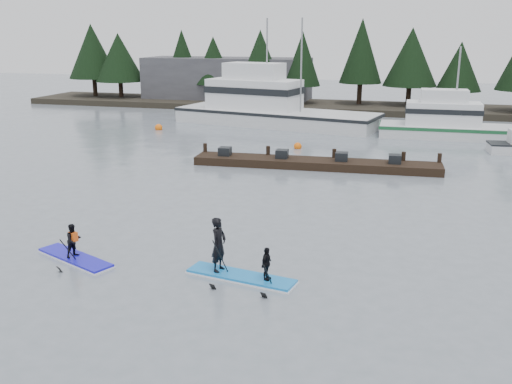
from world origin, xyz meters
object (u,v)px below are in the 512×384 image
(fishing_boat_medium, at_px, (456,131))
(floating_dock, at_px, (316,164))
(paddleboard_solo, at_px, (74,249))
(paddleboard_duo, at_px, (234,259))
(fishing_boat_large, at_px, (270,116))

(fishing_boat_medium, height_order, floating_dock, fishing_boat_medium)
(paddleboard_solo, bearing_deg, paddleboard_duo, 24.13)
(paddleboard_duo, bearing_deg, floating_dock, 100.30)
(fishing_boat_medium, bearing_deg, floating_dock, -125.33)
(fishing_boat_large, bearing_deg, fishing_boat_medium, 2.52)
(fishing_boat_large, distance_m, paddleboard_duo, 31.83)
(paddleboard_solo, bearing_deg, floating_dock, 93.89)
(floating_dock, distance_m, paddleboard_solo, 17.15)
(fishing_boat_medium, distance_m, paddleboard_duo, 29.86)
(fishing_boat_large, relative_size, fishing_boat_medium, 1.50)
(floating_dock, xyz_separation_m, paddleboard_duo, (0.17, -16.09, 0.39))
(fishing_boat_medium, distance_m, paddleboard_solo, 32.06)
(fishing_boat_large, height_order, paddleboard_duo, fishing_boat_large)
(fishing_boat_medium, xyz_separation_m, paddleboard_solo, (-14.12, -28.79, -0.12))
(fishing_boat_large, relative_size, paddleboard_duo, 4.87)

